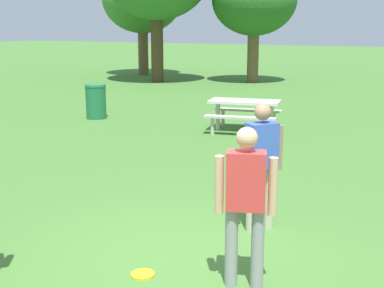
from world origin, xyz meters
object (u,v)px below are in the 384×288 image
Objects in this scene: frisbee at (143,274)px; picnic_table_near at (244,109)px; person_catcher at (261,159)px; person_bystander at (246,197)px; tree_far_right at (254,0)px; trash_can_beside_table at (96,101)px.

frisbee is 0.13× the size of picnic_table_near.
person_catcher is 6.42m from picnic_table_near.
person_catcher reaches higher than frisbee.
picnic_table_near is (-2.98, 7.37, -0.38)m from person_bystander.
person_bystander is 19.49m from tree_far_right.
frisbee is (-0.64, -1.79, -0.93)m from person_catcher.
tree_far_right is (-5.87, 18.32, 3.62)m from frisbee.
person_catcher and person_bystander have the same top height.
person_catcher is at bearing -39.12° from trash_can_beside_table.
person_catcher is 2.12m from frisbee.
person_bystander reaches higher than frisbee.
trash_can_beside_table reaches higher than picnic_table_near.
frisbee is 9.78m from trash_can_beside_table.
tree_far_right is (-3.91, 10.67, 3.07)m from picnic_table_near.
frisbee is 7.92m from picnic_table_near.
picnic_table_near is 2.04× the size of trash_can_beside_table.
picnic_table_near is (-2.59, 5.87, -0.38)m from person_catcher.
frisbee is 0.26× the size of trash_can_beside_table.
person_catcher reaches higher than trash_can_beside_table.
picnic_table_near is 11.77m from tree_far_right.
trash_can_beside_table is at bearing 130.32° from frisbee.
frisbee is at bearing -164.31° from person_bystander.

